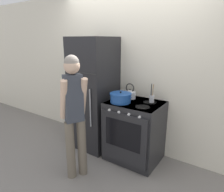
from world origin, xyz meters
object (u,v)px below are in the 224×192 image
(refrigerator, at_px, (94,94))
(stove_range, at_px, (134,131))
(dutch_oven_pot, at_px, (121,98))
(tea_kettle, at_px, (130,94))
(person, at_px, (74,111))
(utensil_jar, at_px, (152,98))

(refrigerator, xyz_separation_m, stove_range, (0.76, -0.02, -0.45))
(dutch_oven_pot, xyz_separation_m, tea_kettle, (0.01, 0.25, 0.00))
(refrigerator, xyz_separation_m, tea_kettle, (0.60, 0.13, 0.07))
(dutch_oven_pot, bearing_deg, tea_kettle, 86.91)
(person, bearing_deg, refrigerator, 50.98)
(refrigerator, height_order, stove_range, refrigerator)
(utensil_jar, bearing_deg, tea_kettle, -178.98)
(utensil_jar, bearing_deg, dutch_oven_pot, -145.06)
(tea_kettle, bearing_deg, person, -106.73)
(stove_range, bearing_deg, person, -119.65)
(dutch_oven_pot, relative_size, tea_kettle, 1.48)
(stove_range, bearing_deg, utensil_jar, 39.32)
(stove_range, bearing_deg, refrigerator, 178.37)
(dutch_oven_pot, height_order, tea_kettle, tea_kettle)
(tea_kettle, bearing_deg, refrigerator, -167.70)
(utensil_jar, height_order, person, person)
(tea_kettle, distance_m, utensil_jar, 0.35)
(refrigerator, xyz_separation_m, utensil_jar, (0.95, 0.14, 0.06))
(dutch_oven_pot, distance_m, utensil_jar, 0.45)
(stove_range, distance_m, dutch_oven_pot, 0.55)
(refrigerator, bearing_deg, person, -67.83)
(stove_range, distance_m, utensil_jar, 0.56)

